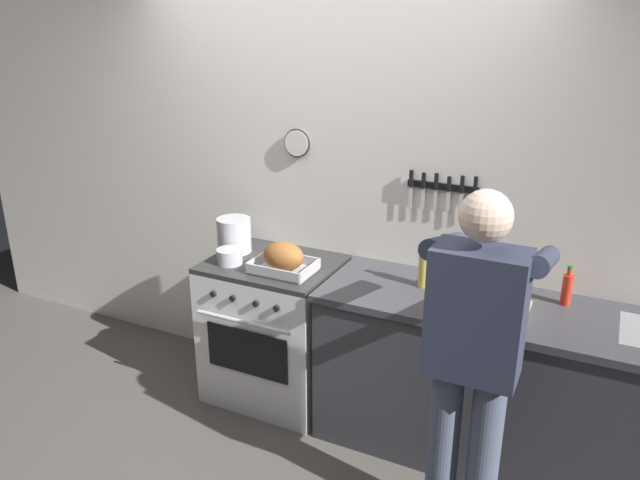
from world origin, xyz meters
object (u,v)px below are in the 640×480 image
(person_cook, at_px, (474,352))
(bottle_wine_red, at_px, (491,278))
(stove, at_px, (274,329))
(cutting_board, at_px, (492,305))
(bottle_cooking_oil, at_px, (425,267))
(saucepan, at_px, (230,256))
(roasting_pan, at_px, (283,258))
(bottle_vinegar, at_px, (519,276))
(stock_pot, at_px, (234,235))
(bottle_hot_sauce, at_px, (567,289))

(person_cook, xyz_separation_m, bottle_wine_red, (-0.07, 0.65, 0.07))
(stove, height_order, cutting_board, cutting_board)
(cutting_board, distance_m, bottle_cooking_oil, 0.41)
(cutting_board, bearing_deg, bottle_cooking_oil, 166.96)
(stove, bearing_deg, saucepan, -148.58)
(stove, distance_m, roasting_pan, 0.56)
(bottle_vinegar, bearing_deg, stove, -172.36)
(stock_pot, relative_size, bottle_hot_sauce, 1.02)
(cutting_board, relative_size, bottle_hot_sauce, 1.72)
(cutting_board, bearing_deg, stock_pot, 177.11)
(person_cook, height_order, cutting_board, person_cook)
(person_cook, xyz_separation_m, roasting_pan, (-1.20, 0.50, 0.03))
(saucepan, relative_size, bottle_vinegar, 0.65)
(bottle_hot_sauce, distance_m, bottle_cooking_oil, 0.72)
(stock_pot, height_order, bottle_hot_sauce, stock_pot)
(roasting_pan, relative_size, bottle_wine_red, 1.19)
(saucepan, distance_m, bottle_vinegar, 1.63)
(bottle_hot_sauce, bearing_deg, person_cook, -110.81)
(roasting_pan, bearing_deg, bottle_wine_red, 7.10)
(stock_pot, distance_m, cutting_board, 1.60)
(cutting_board, xyz_separation_m, bottle_hot_sauce, (0.33, 0.19, 0.08))
(person_cook, relative_size, roasting_pan, 4.72)
(roasting_pan, bearing_deg, bottle_cooking_oil, 11.53)
(roasting_pan, xyz_separation_m, bottle_vinegar, (1.25, 0.29, 0.02))
(roasting_pan, xyz_separation_m, bottle_wine_red, (1.13, 0.14, 0.04))
(roasting_pan, distance_m, stock_pot, 0.46)
(cutting_board, distance_m, bottle_vinegar, 0.25)
(bottle_wine_red, bearing_deg, stove, -178.12)
(stock_pot, height_order, cutting_board, stock_pot)
(stove, xyz_separation_m, cutting_board, (1.29, -0.03, 0.46))
(stock_pot, bearing_deg, bottle_wine_red, -0.35)
(bottle_wine_red, bearing_deg, bottle_vinegar, 51.26)
(bottle_hot_sauce, relative_size, bottle_cooking_oil, 0.80)
(person_cook, height_order, bottle_wine_red, person_cook)
(stock_pot, xyz_separation_m, bottle_vinegar, (1.68, 0.13, -0.01))
(stock_pot, xyz_separation_m, bottle_cooking_oil, (1.21, 0.01, 0.00))
(bottle_vinegar, distance_m, bottle_cooking_oil, 0.49)
(person_cook, distance_m, bottle_vinegar, 0.79)
(roasting_pan, bearing_deg, stove, 143.04)
(cutting_board, xyz_separation_m, bottle_cooking_oil, (-0.38, 0.09, 0.10))
(stock_pot, bearing_deg, bottle_hot_sauce, 3.28)
(person_cook, distance_m, bottle_hot_sauce, 0.82)
(person_cook, bearing_deg, stock_pot, 62.21)
(bottle_hot_sauce, bearing_deg, roasting_pan, -170.07)
(stock_pot, height_order, bottle_cooking_oil, bottle_cooking_oil)
(roasting_pan, xyz_separation_m, cutting_board, (1.16, 0.07, -0.07))
(saucepan, bearing_deg, roasting_pan, 5.06)
(stock_pot, height_order, bottle_vinegar, bottle_vinegar)
(bottle_hot_sauce, relative_size, bottle_wine_red, 0.71)
(roasting_pan, relative_size, cutting_board, 0.98)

